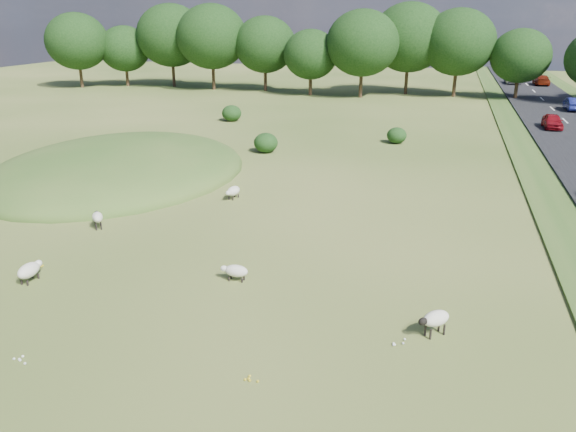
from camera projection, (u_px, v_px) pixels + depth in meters
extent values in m
plane|color=#34531A|center=(320.00, 157.00, 41.72)|extent=(160.00, 160.00, 0.00)
ellipsoid|color=#33561E|center=(119.00, 172.00, 37.52)|extent=(16.00, 20.00, 4.00)
cylinder|color=black|center=(81.00, 74.00, 81.55)|extent=(0.44, 0.44, 3.77)
ellipsoid|color=black|center=(77.00, 41.00, 80.00)|extent=(8.81, 8.81, 7.93)
cylinder|color=black|center=(127.00, 75.00, 83.62)|extent=(0.44, 0.44, 3.12)
ellipsoid|color=black|center=(125.00, 49.00, 82.34)|extent=(7.28, 7.28, 6.55)
cylinder|color=black|center=(173.00, 72.00, 82.65)|extent=(0.44, 0.44, 4.21)
ellipsoid|color=black|center=(171.00, 35.00, 80.92)|extent=(9.83, 9.83, 8.84)
cylinder|color=black|center=(213.00, 75.00, 79.21)|extent=(0.44, 0.44, 4.18)
ellipsoid|color=black|center=(212.00, 37.00, 77.50)|extent=(9.75, 9.75, 8.78)
cylinder|color=black|center=(265.00, 78.00, 78.04)|extent=(0.44, 0.44, 3.61)
ellipsoid|color=black|center=(265.00, 45.00, 76.56)|extent=(8.41, 8.41, 7.57)
cylinder|color=black|center=(310.00, 84.00, 73.77)|extent=(0.44, 0.44, 3.02)
ellipsoid|color=black|center=(311.00, 54.00, 72.53)|extent=(7.04, 7.04, 6.34)
cylinder|color=black|center=(361.00, 82.00, 71.50)|extent=(0.44, 0.44, 3.90)
ellipsoid|color=black|center=(363.00, 43.00, 69.90)|extent=(9.09, 9.09, 8.18)
cylinder|color=black|center=(406.00, 78.00, 74.55)|extent=(0.44, 0.44, 4.22)
ellipsoid|color=black|center=(409.00, 37.00, 72.82)|extent=(9.85, 9.85, 8.86)
cylinder|color=black|center=(455.00, 81.00, 72.15)|extent=(0.44, 0.44, 3.94)
ellipsoid|color=black|center=(459.00, 42.00, 70.53)|extent=(9.20, 9.20, 8.28)
cylinder|color=black|center=(516.00, 87.00, 69.56)|extent=(0.44, 0.44, 3.09)
ellipsoid|color=black|center=(521.00, 56.00, 68.29)|extent=(7.20, 7.20, 6.48)
ellipsoid|color=black|center=(266.00, 143.00, 42.80)|extent=(1.84, 1.84, 1.50)
ellipsoid|color=black|center=(397.00, 135.00, 45.92)|extent=(1.61, 1.61, 1.32)
ellipsoid|color=black|center=(232.00, 113.00, 55.62)|extent=(1.93, 1.93, 1.58)
ellipsoid|color=beige|center=(436.00, 318.00, 18.17)|extent=(1.09, 1.08, 0.52)
ellipsoid|color=black|center=(423.00, 321.00, 17.91)|extent=(0.41, 0.40, 0.26)
cylinder|color=black|center=(430.00, 334.00, 18.08)|extent=(0.07, 0.07, 0.37)
cylinder|color=black|center=(425.00, 331.00, 18.29)|extent=(0.07, 0.07, 0.37)
cylinder|color=black|center=(444.00, 330.00, 18.34)|extent=(0.07, 0.07, 0.37)
cylinder|color=black|center=(439.00, 326.00, 18.55)|extent=(0.07, 0.07, 0.37)
ellipsoid|color=beige|center=(97.00, 217.00, 27.46)|extent=(0.96, 1.04, 0.48)
ellipsoid|color=black|center=(96.00, 213.00, 27.89)|extent=(0.37, 0.38, 0.24)
cylinder|color=black|center=(95.00, 223.00, 27.80)|extent=(0.07, 0.07, 0.34)
cylinder|color=black|center=(100.00, 223.00, 27.88)|extent=(0.07, 0.07, 0.34)
cylinder|color=black|center=(96.00, 227.00, 27.32)|extent=(0.07, 0.07, 0.34)
cylinder|color=black|center=(101.00, 226.00, 27.41)|extent=(0.07, 0.07, 0.34)
ellipsoid|color=beige|center=(29.00, 270.00, 21.92)|extent=(0.60, 1.10, 0.56)
ellipsoid|color=silver|center=(38.00, 264.00, 22.45)|extent=(0.27, 0.36, 0.28)
cylinder|color=black|center=(32.00, 275.00, 22.37)|extent=(0.08, 0.08, 0.20)
cylinder|color=black|center=(38.00, 276.00, 22.31)|extent=(0.08, 0.08, 0.20)
cylinder|color=black|center=(22.00, 282.00, 21.80)|extent=(0.08, 0.08, 0.20)
cylinder|color=black|center=(28.00, 283.00, 21.73)|extent=(0.08, 0.08, 0.20)
ellipsoid|color=beige|center=(233.00, 191.00, 31.99)|extent=(0.73, 1.12, 0.53)
ellipsoid|color=silver|center=(228.00, 193.00, 31.50)|extent=(0.31, 0.38, 0.27)
cylinder|color=black|center=(233.00, 199.00, 31.80)|extent=(0.08, 0.08, 0.19)
cylinder|color=black|center=(229.00, 198.00, 31.91)|extent=(0.08, 0.08, 0.19)
cylinder|color=black|center=(238.00, 196.00, 32.31)|extent=(0.08, 0.08, 0.19)
cylinder|color=black|center=(235.00, 195.00, 32.42)|extent=(0.08, 0.08, 0.19)
ellipsoid|color=beige|center=(236.00, 271.00, 22.04)|extent=(0.94, 0.51, 0.48)
ellipsoid|color=silver|center=(224.00, 269.00, 22.16)|extent=(0.31, 0.23, 0.24)
cylinder|color=black|center=(229.00, 279.00, 22.11)|extent=(0.07, 0.07, 0.18)
cylinder|color=black|center=(231.00, 276.00, 22.33)|extent=(0.07, 0.07, 0.18)
cylinder|color=black|center=(242.00, 281.00, 21.97)|extent=(0.07, 0.07, 0.18)
cylinder|color=black|center=(244.00, 278.00, 22.18)|extent=(0.07, 0.07, 0.18)
imported|color=navy|center=(573.00, 104.00, 60.53)|extent=(1.45, 4.17, 1.37)
imported|color=maroon|center=(541.00, 80.00, 82.89)|extent=(2.04, 5.02, 1.46)
imported|color=maroon|center=(553.00, 121.00, 50.81)|extent=(1.52, 3.77, 1.28)
imported|color=silver|center=(513.00, 79.00, 84.70)|extent=(2.23, 4.84, 1.34)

